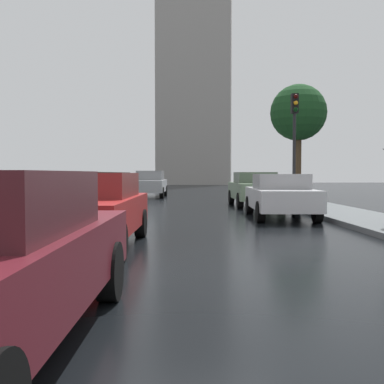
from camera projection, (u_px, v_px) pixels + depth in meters
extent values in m
plane|color=black|center=(199.00, 270.00, 6.41)|extent=(120.00, 120.00, 0.00)
cylinder|color=black|center=(109.00, 271.00, 4.86)|extent=(0.24, 0.66, 0.65)
cube|color=slate|center=(254.00, 191.00, 18.96)|extent=(1.79, 4.24, 0.67)
cube|color=#4D5C49|center=(255.00, 177.00, 18.93)|extent=(1.57, 1.90, 0.45)
cylinder|color=black|center=(231.00, 197.00, 20.34)|extent=(0.22, 0.63, 0.63)
cylinder|color=black|center=(267.00, 197.00, 20.40)|extent=(0.22, 0.63, 0.63)
cylinder|color=black|center=(240.00, 201.00, 17.55)|extent=(0.22, 0.63, 0.63)
cylinder|color=black|center=(281.00, 201.00, 17.60)|extent=(0.22, 0.63, 0.63)
cube|color=#B2B5BA|center=(151.00, 186.00, 26.13)|extent=(1.82, 4.35, 0.68)
cube|color=gray|center=(150.00, 175.00, 26.05)|extent=(1.54, 2.11, 0.54)
cylinder|color=black|center=(162.00, 193.00, 24.73)|extent=(0.24, 0.65, 0.64)
cylinder|color=black|center=(134.00, 193.00, 24.74)|extent=(0.24, 0.65, 0.64)
cylinder|color=black|center=(165.00, 191.00, 27.55)|extent=(0.24, 0.65, 0.64)
cylinder|color=black|center=(141.00, 191.00, 27.57)|extent=(0.24, 0.65, 0.64)
cube|color=maroon|center=(89.00, 214.00, 8.38)|extent=(1.92, 4.24, 0.64)
cube|color=maroon|center=(92.00, 185.00, 8.62)|extent=(1.62, 2.20, 0.47)
cylinder|color=black|center=(118.00, 243.00, 7.01)|extent=(0.25, 0.62, 0.61)
cylinder|color=black|center=(17.00, 242.00, 7.03)|extent=(0.25, 0.62, 0.61)
cylinder|color=black|center=(141.00, 223.00, 9.76)|extent=(0.25, 0.62, 0.61)
cylinder|color=black|center=(68.00, 223.00, 9.78)|extent=(0.25, 0.62, 0.61)
cube|color=silver|center=(280.00, 198.00, 13.94)|extent=(1.95, 4.25, 0.62)
cube|color=gray|center=(281.00, 181.00, 13.85)|extent=(1.62, 1.82, 0.46)
cylinder|color=black|center=(249.00, 205.00, 15.34)|extent=(0.25, 0.62, 0.61)
cylinder|color=black|center=(296.00, 205.00, 15.31)|extent=(0.25, 0.62, 0.61)
cylinder|color=black|center=(260.00, 212.00, 12.59)|extent=(0.25, 0.62, 0.61)
cylinder|color=black|center=(317.00, 212.00, 12.56)|extent=(0.25, 0.62, 0.61)
cylinder|color=black|center=(294.00, 160.00, 17.20)|extent=(0.12, 0.12, 3.57)
cube|color=black|center=(295.00, 104.00, 17.11)|extent=(0.26, 0.26, 0.75)
sphere|color=#360503|center=(296.00, 96.00, 16.92)|extent=(0.17, 0.17, 0.17)
sphere|color=orange|center=(296.00, 103.00, 16.93)|extent=(0.17, 0.17, 0.17)
sphere|color=black|center=(296.00, 109.00, 16.95)|extent=(0.17, 0.17, 0.17)
cylinder|color=#4C3823|center=(298.00, 165.00, 25.26)|extent=(0.38, 0.38, 3.73)
sphere|color=#19421E|center=(298.00, 112.00, 25.14)|extent=(3.16, 3.16, 3.16)
cube|color=#9E9993|center=(197.00, 74.00, 58.46)|extent=(10.46, 12.94, 28.96)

